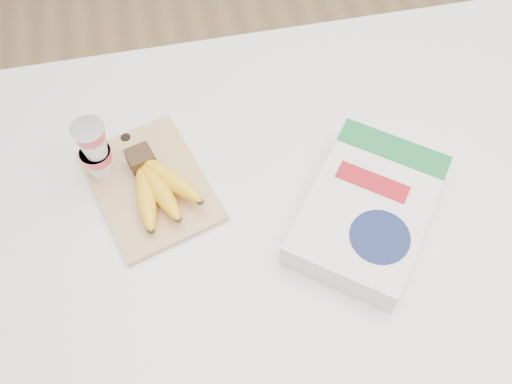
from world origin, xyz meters
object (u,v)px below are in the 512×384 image
yogurt_stack (95,150)px  cereal_box (368,210)px  cutting_board (150,186)px  bananas (157,185)px  table (322,286)px

yogurt_stack → cereal_box: bearing=-22.3°
cutting_board → bananas: 0.04m
table → bananas: bananas is taller
yogurt_stack → cutting_board: bearing=-26.7°
yogurt_stack → cereal_box: size_ratio=0.38×
bananas → cereal_box: cereal_box is taller
table → yogurt_stack: (-0.46, 0.12, 0.60)m
cutting_board → bananas: bananas is taller
cutting_board → yogurt_stack: bearing=136.4°
table → cereal_box: (0.01, -0.07, 0.54)m
cereal_box → bananas: bearing=-161.4°
cutting_board → cereal_box: (0.38, -0.15, 0.03)m
cutting_board → yogurt_stack: size_ratio=1.92×
table → yogurt_stack: 0.76m
table → cutting_board: size_ratio=4.93×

